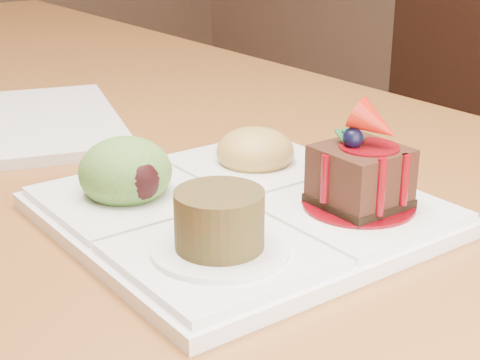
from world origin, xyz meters
TOP-DOWN VIEW (x-y plane):
  - chair_right at (0.98, 0.03)m, footprint 0.49×0.49m
  - sampler_plate at (0.08, -0.56)m, footprint 0.28×0.28m

SIDE VIEW (x-z plane):
  - chair_right at x=0.98m, z-range 0.06..0.96m
  - sampler_plate at x=0.08m, z-range 0.72..0.82m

